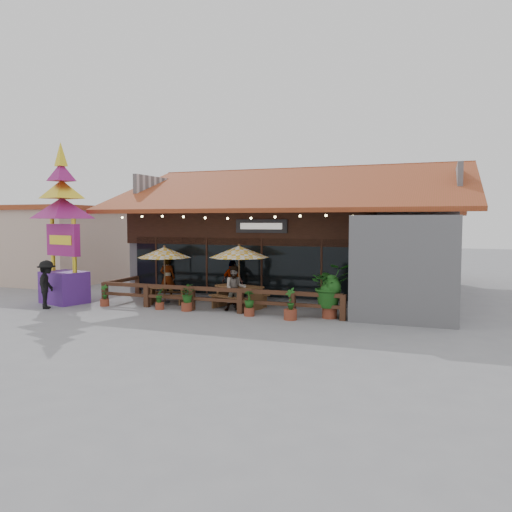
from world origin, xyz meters
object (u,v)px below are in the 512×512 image
at_px(umbrella_right, 239,252).
at_px(picnic_table_right, 239,293).
at_px(umbrella_left, 164,253).
at_px(picnic_table_left, 168,292).
at_px(tropical_plant, 330,287).
at_px(pedestrian, 47,285).
at_px(thai_sign_tower, 62,212).

xyz_separation_m(umbrella_right, picnic_table_right, (0.06, -0.11, -1.60)).
relative_size(umbrella_left, umbrella_right, 0.92).
relative_size(picnic_table_left, tropical_plant, 0.91).
bearing_deg(pedestrian, umbrella_right, -96.79).
bearing_deg(picnic_table_right, pedestrian, -158.61).
xyz_separation_m(umbrella_left, umbrella_right, (3.36, -0.00, 0.10)).
bearing_deg(picnic_table_left, pedestrian, -143.83).
height_order(umbrella_left, thai_sign_tower, thai_sign_tower).
xyz_separation_m(umbrella_left, picnic_table_right, (3.41, -0.11, -1.50)).
xyz_separation_m(umbrella_left, thai_sign_tower, (-3.86, -1.55, 1.67)).
height_order(umbrella_left, picnic_table_left, umbrella_left).
bearing_deg(picnic_table_right, tropical_plant, -11.92).
xyz_separation_m(picnic_table_right, tropical_plant, (3.75, -0.79, 0.51)).
bearing_deg(picnic_table_left, thai_sign_tower, -160.34).
bearing_deg(tropical_plant, picnic_table_left, 173.40).
height_order(tropical_plant, pedestrian, tropical_plant).
bearing_deg(picnic_table_left, tropical_plant, -6.60).
relative_size(umbrella_left, pedestrian, 1.54).
distance_m(umbrella_left, picnic_table_right, 3.73).
xyz_separation_m(picnic_table_left, picnic_table_right, (3.22, -0.01, 0.13)).
xyz_separation_m(umbrella_left, picnic_table_left, (0.20, -0.10, -1.63)).
distance_m(umbrella_right, thai_sign_tower, 7.55).
relative_size(umbrella_right, pedestrian, 1.66).
distance_m(tropical_plant, pedestrian, 10.90).
bearing_deg(tropical_plant, umbrella_left, 172.79).
bearing_deg(tropical_plant, pedestrian, -169.75).
relative_size(thai_sign_tower, pedestrian, 3.77).
height_order(umbrella_right, picnic_table_left, umbrella_right).
bearing_deg(umbrella_right, pedestrian, -157.63).
xyz_separation_m(picnic_table_left, thai_sign_tower, (-4.06, -1.45, 3.30)).
bearing_deg(thai_sign_tower, picnic_table_left, 19.66).
bearing_deg(thai_sign_tower, umbrella_left, 21.87).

